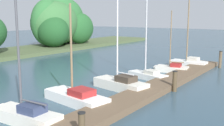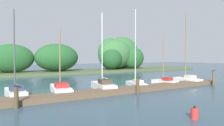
{
  "view_description": "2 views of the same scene",
  "coord_description": "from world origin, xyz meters",
  "views": [
    {
      "loc": [
        -16.12,
        6.22,
        4.67
      ],
      "look_at": [
        -1.56,
        16.43,
        1.61
      ],
      "focal_mm": 44.47,
      "sensor_mm": 36.0,
      "label": 1
    },
    {
      "loc": [
        -10.09,
        0.1,
        2.94
      ],
      "look_at": [
        -0.86,
        15.6,
        2.38
      ],
      "focal_mm": 31.71,
      "sensor_mm": 36.0,
      "label": 2
    }
  ],
  "objects": [
    {
      "name": "mooring_piling_0",
      "position": [
        -9.06,
        12.49,
        0.65
      ],
      "size": [
        0.28,
        0.28,
        1.28
      ],
      "color": "#4C3D28",
      "rests_on": "ground"
    },
    {
      "name": "sailboat_2",
      "position": [
        -1.75,
        15.72,
        0.41
      ],
      "size": [
        1.87,
        4.15,
        6.91
      ],
      "rotation": [
        0.0,
        0.0,
        1.4
      ],
      "color": "silver",
      "rests_on": "ground"
    },
    {
      "name": "mooring_piling_1",
      "position": [
        -0.21,
        12.63,
        0.65
      ],
      "size": [
        0.31,
        0.31,
        1.3
      ],
      "color": "#4C3D28",
      "rests_on": "ground"
    },
    {
      "name": "sailboat_5",
      "position": [
        8.58,
        14.95,
        0.47
      ],
      "size": [
        1.25,
        3.42,
        8.08
      ],
      "rotation": [
        0.0,
        0.0,
        1.59
      ],
      "color": "white",
      "rests_on": "ground"
    },
    {
      "name": "sailboat_0",
      "position": [
        -8.83,
        16.03,
        0.41
      ],
      "size": [
        1.3,
        3.7,
        6.43
      ],
      "rotation": [
        0.0,
        0.0,
        1.62
      ],
      "color": "silver",
      "rests_on": "ground"
    },
    {
      "name": "sailboat_1",
      "position": [
        -5.47,
        16.16,
        0.36
      ],
      "size": [
        1.94,
        4.43,
        5.28
      ],
      "rotation": [
        0.0,
        0.0,
        1.42
      ],
      "color": "white",
      "rests_on": "ground"
    },
    {
      "name": "mooring_piling_2",
      "position": [
        9.61,
        12.35,
        0.77
      ],
      "size": [
        0.3,
        0.3,
        1.52
      ],
      "color": "brown",
      "rests_on": "ground"
    },
    {
      "name": "dock_pier",
      "position": [
        0.0,
        13.69,
        0.17
      ],
      "size": [
        21.2,
        1.8,
        0.35
      ],
      "color": "brown",
      "rests_on": "ground"
    },
    {
      "name": "sailboat_3",
      "position": [
        1.99,
        15.74,
        0.43
      ],
      "size": [
        1.74,
        3.45,
        7.67
      ],
      "rotation": [
        0.0,
        0.0,
        1.34
      ],
      "color": "white",
      "rests_on": "ground"
    },
    {
      "name": "channel_buoy_1",
      "position": [
        -1.99,
        6.05,
        0.27
      ],
      "size": [
        0.34,
        0.34,
        0.64
      ],
      "color": "red",
      "rests_on": "ground"
    },
    {
      "name": "sailboat_4",
      "position": [
        5.39,
        15.24,
        0.32
      ],
      "size": [
        1.65,
        2.93,
        5.06
      ],
      "rotation": [
        0.0,
        0.0,
        1.74
      ],
      "color": "silver",
      "rests_on": "ground"
    },
    {
      "name": "far_shore",
      "position": [
        4.19,
        35.78,
        2.82
      ],
      "size": [
        62.94,
        8.28,
        7.36
      ],
      "color": "#4C5B38",
      "rests_on": "ground"
    }
  ]
}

